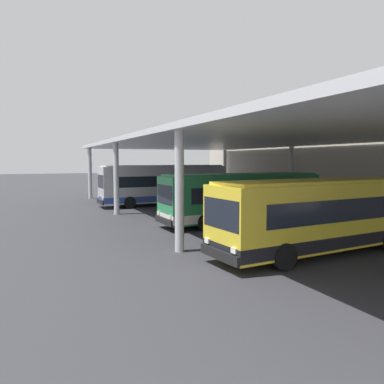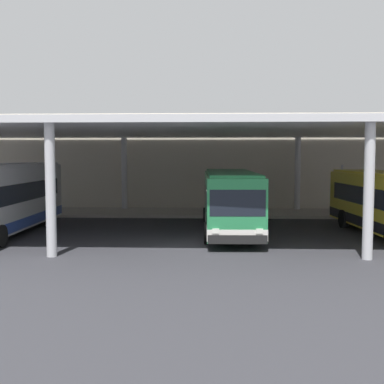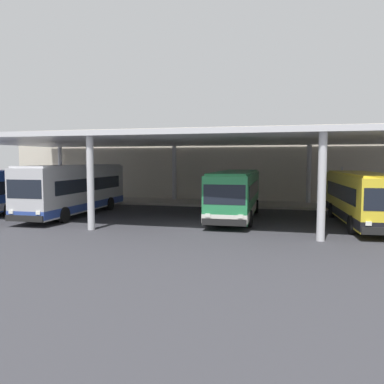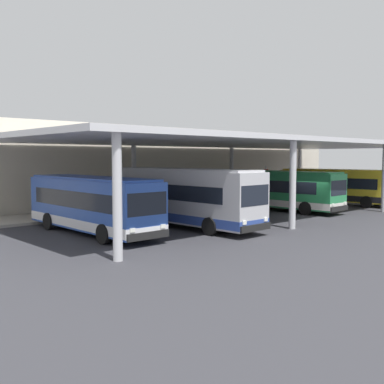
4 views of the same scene
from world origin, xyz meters
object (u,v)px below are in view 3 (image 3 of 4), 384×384
(bus_far_bay, at_px, (362,198))
(bench_waiting, at_px, (368,200))
(bus_nearest_bay, at_px, (24,189))
(bus_middle_bay, at_px, (235,194))
(bus_second_bay, at_px, (75,189))
(banner_sign, at_px, (342,184))

(bus_far_bay, xyz_separation_m, bench_waiting, (1.87, 8.78, -0.99))
(bus_nearest_bay, relative_size, bus_middle_bay, 1.00)
(bus_far_bay, bearing_deg, bus_nearest_bay, 177.26)
(bus_second_bay, bearing_deg, banner_sign, 23.63)
(bus_middle_bay, xyz_separation_m, bus_far_bay, (7.77, -0.76, 0.00))
(bus_second_bay, relative_size, bench_waiting, 6.32)
(banner_sign, bearing_deg, bus_second_bay, -156.37)
(bus_second_bay, distance_m, banner_sign, 20.63)
(banner_sign, bearing_deg, bench_waiting, 22.53)
(bus_second_bay, height_order, bus_far_bay, bus_second_bay)
(bus_nearest_bay, bearing_deg, bus_far_bay, -2.74)
(bus_second_bay, xyz_separation_m, bus_far_bay, (19.14, 0.37, -0.19))
(bench_waiting, bearing_deg, bus_nearest_bay, -163.98)
(bus_nearest_bay, distance_m, bus_middle_bay, 16.84)
(bus_nearest_bay, height_order, bus_middle_bay, same)
(bus_far_bay, distance_m, bench_waiting, 9.03)
(banner_sign, bearing_deg, bus_middle_bay, -136.51)
(bench_waiting, distance_m, banner_sign, 2.64)
(bus_middle_bay, distance_m, bus_far_bay, 7.80)
(bus_second_bay, relative_size, bus_middle_bay, 1.07)
(bus_nearest_bay, xyz_separation_m, banner_sign, (24.36, 6.72, 0.32))
(bus_far_bay, relative_size, bench_waiting, 5.94)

